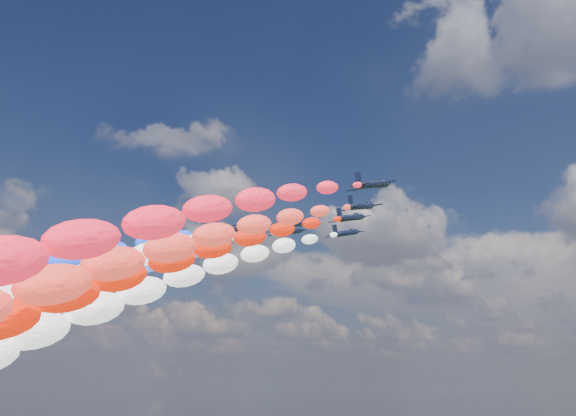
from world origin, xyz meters
The scene contains 14 objects.
jet_0 centered at (-26.74, -6.11, 107.66)m, with size 8.31×11.14×2.46m, color black, non-canonical shape.
jet_1 centered at (-15.89, 4.18, 107.66)m, with size 8.31×11.14×2.46m, color black, non-canonical shape.
jet_2 centered at (-7.33, 13.51, 107.66)m, with size 8.31×11.14×2.46m, color black, non-canonical shape.
trail_2 centered at (-7.33, -44.68, 85.15)m, with size 6.58×113.79×49.30m, color #256FFC, non-canonical shape.
jet_3 centered at (-1.69, 8.98, 107.66)m, with size 8.31×11.14×2.46m, color black, non-canonical shape.
trail_3 centered at (-1.69, -49.20, 85.15)m, with size 6.58×113.79×49.30m, color white, non-canonical shape.
jet_4 centered at (1.33, 22.19, 107.66)m, with size 8.31×11.14×2.46m, color black, non-canonical shape.
trail_4 centered at (1.33, -36.00, 85.15)m, with size 6.58×113.79×49.30m, color white, non-canonical shape.
jet_5 centered at (9.67, 11.34, 107.66)m, with size 8.31×11.14×2.46m, color black, non-canonical shape.
trail_5 centered at (9.67, -46.84, 85.15)m, with size 6.58×113.79×49.30m, color red, non-canonical shape.
jet_6 centered at (15.95, 5.18, 107.66)m, with size 8.31×11.14×2.46m, color black, non-canonical shape.
trail_6 centered at (15.95, -53.01, 85.15)m, with size 6.58×113.79×49.30m, color #F2362B, non-canonical shape.
jet_7 centered at (24.87, -5.44, 107.66)m, with size 8.31×11.14×2.46m, color black, non-canonical shape.
trail_7 centered at (24.87, -63.62, 85.15)m, with size 6.58×113.79×49.30m, color #FB1930, non-canonical shape.
Camera 1 is at (81.10, -99.17, 75.41)m, focal length 43.54 mm.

